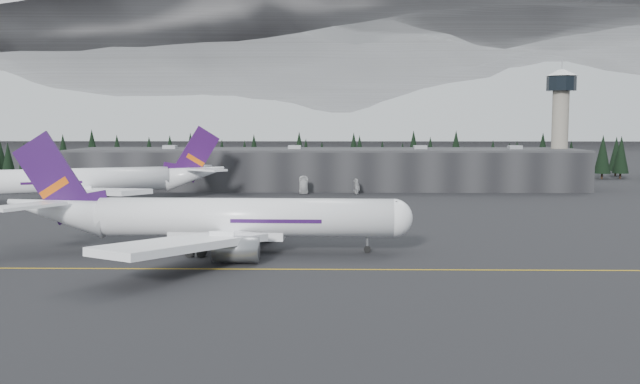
{
  "coord_description": "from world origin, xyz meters",
  "views": [
    {
      "loc": [
        2.23,
        -102.32,
        20.96
      ],
      "look_at": [
        0.0,
        20.0,
        9.0
      ],
      "focal_mm": 40.0,
      "sensor_mm": 36.0,
      "label": 1
    }
  ],
  "objects_px": {
    "terminal": "(326,168)",
    "jet_parked": "(97,180)",
    "gse_vehicle_b": "(357,192)",
    "control_tower": "(560,115)",
    "jet_main": "(210,218)",
    "gse_vehicle_a": "(304,192)"
  },
  "relations": [
    {
      "from": "terminal",
      "to": "jet_main",
      "type": "xyz_separation_m",
      "value": [
        -17.72,
        -113.1,
        -0.77
      ]
    },
    {
      "from": "jet_main",
      "to": "jet_parked",
      "type": "distance_m",
      "value": 84.37
    },
    {
      "from": "jet_parked",
      "to": "gse_vehicle_b",
      "type": "height_order",
      "value": "jet_parked"
    },
    {
      "from": "jet_parked",
      "to": "gse_vehicle_b",
      "type": "distance_m",
      "value": 72.82
    },
    {
      "from": "jet_main",
      "to": "jet_parked",
      "type": "bearing_deg",
      "value": 121.75
    },
    {
      "from": "terminal",
      "to": "gse_vehicle_b",
      "type": "bearing_deg",
      "value": -64.38
    },
    {
      "from": "control_tower",
      "to": "gse_vehicle_b",
      "type": "bearing_deg",
      "value": -161.17
    },
    {
      "from": "terminal",
      "to": "jet_parked",
      "type": "distance_m",
      "value": 72.51
    },
    {
      "from": "control_tower",
      "to": "gse_vehicle_b",
      "type": "relative_size",
      "value": 8.12
    },
    {
      "from": "control_tower",
      "to": "jet_parked",
      "type": "bearing_deg",
      "value": -162.27
    },
    {
      "from": "gse_vehicle_a",
      "to": "control_tower",
      "type": "bearing_deg",
      "value": 10.3
    },
    {
      "from": "gse_vehicle_b",
      "to": "control_tower",
      "type": "bearing_deg",
      "value": 95.56
    },
    {
      "from": "jet_parked",
      "to": "jet_main",
      "type": "bearing_deg",
      "value": 99.05
    },
    {
      "from": "jet_main",
      "to": "terminal",
      "type": "bearing_deg",
      "value": 82.54
    },
    {
      "from": "jet_main",
      "to": "gse_vehicle_a",
      "type": "distance_m",
      "value": 94.25
    },
    {
      "from": "jet_main",
      "to": "gse_vehicle_b",
      "type": "distance_m",
      "value": 97.63
    },
    {
      "from": "jet_main",
      "to": "gse_vehicle_a",
      "type": "height_order",
      "value": "jet_main"
    },
    {
      "from": "gse_vehicle_a",
      "to": "terminal",
      "type": "bearing_deg",
      "value": 66.77
    },
    {
      "from": "gse_vehicle_a",
      "to": "gse_vehicle_b",
      "type": "relative_size",
      "value": 1.17
    },
    {
      "from": "control_tower",
      "to": "gse_vehicle_a",
      "type": "relative_size",
      "value": 6.92
    },
    {
      "from": "jet_main",
      "to": "gse_vehicle_b",
      "type": "xyz_separation_m",
      "value": [
        27.02,
        93.7,
        -4.74
      ]
    },
    {
      "from": "terminal",
      "to": "control_tower",
      "type": "relative_size",
      "value": 4.24
    }
  ]
}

